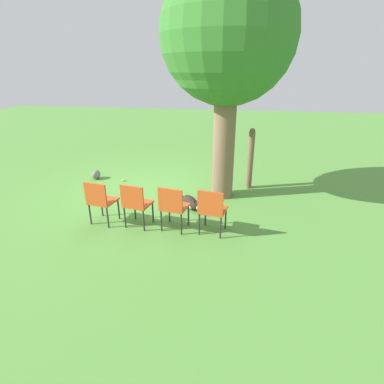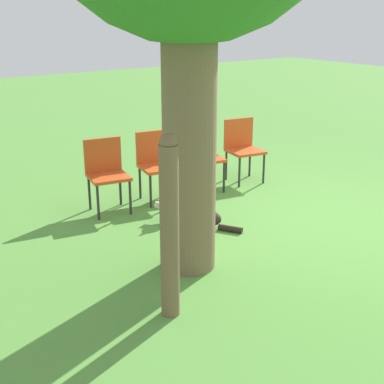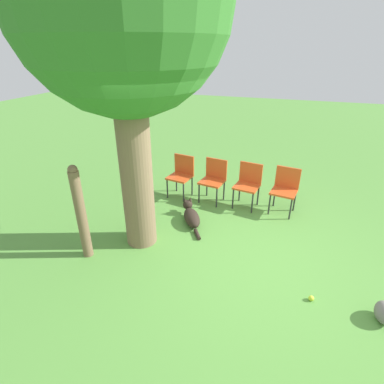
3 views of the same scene
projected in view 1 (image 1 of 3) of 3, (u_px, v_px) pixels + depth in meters
The scene contains 10 objects.
ground_plane at pixel (156, 192), 7.05m from camera, with size 30.00×30.00×0.00m, color #56933D.
oak_tree at pixel (228, 38), 5.61m from camera, with size 2.60×2.60×4.58m.
dog at pixel (191, 203), 6.18m from camera, with size 0.91×0.61×0.34m.
fence_post at pixel (250, 159), 7.01m from camera, with size 0.14×0.14×1.44m.
red_chair_0 at pixel (100, 199), 5.43m from camera, with size 0.49×0.50×0.84m.
red_chair_1 at pixel (136, 202), 5.32m from camera, with size 0.49×0.50×0.84m.
red_chair_2 at pixel (173, 205), 5.20m from camera, with size 0.49×0.50×0.84m.
red_chair_3 at pixel (212, 208), 5.09m from camera, with size 0.49×0.50×0.84m.
tennis_ball at pixel (123, 180), 7.68m from camera, with size 0.07×0.07×0.07m.
garden_rock at pixel (96, 175), 7.82m from camera, with size 0.29×0.20×0.24m.
Camera 1 is at (6.27, 1.95, 2.71)m, focal length 28.00 mm.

